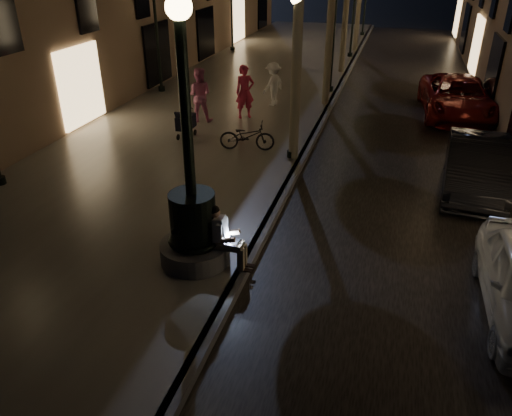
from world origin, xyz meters
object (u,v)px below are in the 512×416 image
(pedestrian_red, at_px, (245,92))
(car_third, at_px, (457,97))
(fountain_lamppost, at_px, (193,216))
(seated_man_laptop, at_px, (223,235))
(lamp_curb_b, at_px, (335,18))
(pedestrian_white, at_px, (273,84))
(lamp_left_b, at_px, (155,18))
(pedestrian_pink, at_px, (199,95))
(lamp_curb_a, at_px, (295,54))
(stroller, at_px, (186,122))
(car_second, at_px, (476,166))
(bicycle, at_px, (247,136))

(pedestrian_red, bearing_deg, car_third, -10.56)
(fountain_lamppost, xyz_separation_m, seated_man_laptop, (0.61, 0.00, -0.32))
(lamp_curb_b, xyz_separation_m, pedestrian_white, (-1.88, -2.80, -2.20))
(lamp_left_b, height_order, pedestrian_pink, lamp_left_b)
(lamp_curb_a, distance_m, pedestrian_pink, 5.13)
(seated_man_laptop, relative_size, lamp_curb_b, 0.27)
(seated_man_laptop, xyz_separation_m, stroller, (-3.62, 6.71, -0.16))
(car_third, height_order, pedestrian_pink, pedestrian_pink)
(lamp_left_b, height_order, pedestrian_red, lamp_left_b)
(car_third, bearing_deg, lamp_curb_b, 157.97)
(car_second, distance_m, pedestrian_white, 9.03)
(stroller, xyz_separation_m, bicycle, (2.25, -0.51, -0.09))
(lamp_left_b, relative_size, pedestrian_pink, 2.52)
(seated_man_laptop, xyz_separation_m, lamp_left_b, (-7.01, 12.00, 2.34))
(car_third, bearing_deg, bicycle, -140.67)
(seated_man_laptop, distance_m, lamp_curb_a, 6.44)
(fountain_lamppost, bearing_deg, car_third, 64.99)
(lamp_left_b, relative_size, bicycle, 2.83)
(lamp_curb_a, relative_size, lamp_curb_b, 1.00)
(car_second, bearing_deg, stroller, 176.61)
(lamp_left_b, xyz_separation_m, pedestrian_pink, (3.16, -3.46, -2.08))
(bicycle, bearing_deg, pedestrian_red, 7.52)
(seated_man_laptop, relative_size, stroller, 1.22)
(car_third, relative_size, bicycle, 3.10)
(fountain_lamppost, height_order, bicycle, fountain_lamppost)
(lamp_curb_a, bearing_deg, car_second, -5.95)
(car_third, xyz_separation_m, pedestrian_white, (-6.94, -1.14, 0.31))
(bicycle, bearing_deg, stroller, 66.92)
(lamp_left_b, xyz_separation_m, pedestrian_white, (5.22, -0.80, -2.20))
(car_second, xyz_separation_m, bicycle, (-6.54, 0.73, -0.06))
(stroller, bearing_deg, pedestrian_red, 65.68)
(lamp_left_b, height_order, stroller, lamp_left_b)
(car_second, height_order, pedestrian_white, pedestrian_white)
(lamp_curb_b, xyz_separation_m, lamp_left_b, (-7.10, -2.00, 0.00))
(lamp_left_b, height_order, car_third, lamp_left_b)
(pedestrian_pink, xyz_separation_m, bicycle, (2.48, -2.33, -0.51))
(lamp_curb_a, height_order, car_second, lamp_curb_a)
(seated_man_laptop, xyz_separation_m, car_second, (5.17, 5.47, -0.19))
(fountain_lamppost, bearing_deg, pedestrian_white, 96.02)
(fountain_lamppost, xyz_separation_m, pedestrian_red, (-1.78, 9.37, -0.06))
(lamp_curb_b, bearing_deg, pedestrian_white, -123.96)
(lamp_curb_a, bearing_deg, stroller, 169.10)
(fountain_lamppost, distance_m, bicycle, 6.28)
(seated_man_laptop, bearing_deg, fountain_lamppost, -180.00)
(fountain_lamppost, relative_size, seated_man_laptop, 3.98)
(car_third, bearing_deg, fountain_lamppost, -118.96)
(car_third, xyz_separation_m, bicycle, (-6.52, -6.14, -0.09))
(lamp_left_b, distance_m, stroller, 6.76)
(lamp_curb_a, distance_m, lamp_curb_b, 8.00)
(stroller, distance_m, car_third, 10.42)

